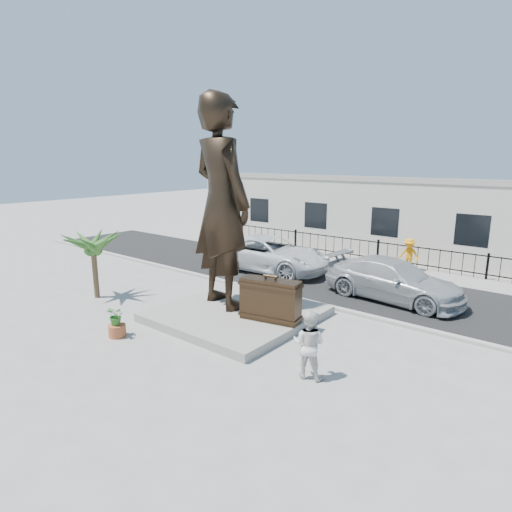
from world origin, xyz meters
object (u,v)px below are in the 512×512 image
at_px(statue, 222,203).
at_px(tourist, 309,344).
at_px(car_white, 269,254).
at_px(suitcase, 270,300).

height_order(statue, tourist, statue).
xyz_separation_m(tourist, car_white, (-7.49, 8.13, -0.03)).
relative_size(statue, suitcase, 3.74).
xyz_separation_m(statue, tourist, (5.19, -2.24, -3.20)).
bearing_deg(statue, car_white, -55.67).
relative_size(tourist, car_white, 0.29).
bearing_deg(car_white, tourist, -142.66).
bearing_deg(tourist, car_white, -59.78).
height_order(statue, suitcase, statue).
height_order(suitcase, tourist, tourist).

